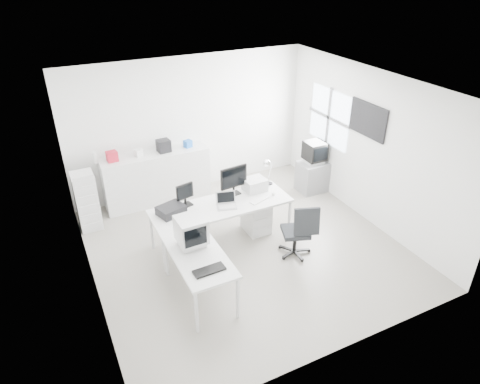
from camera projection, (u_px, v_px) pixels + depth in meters
name	position (u px, v px, depth m)	size (l,w,h in m)	color
floor	(245.00, 247.00, 7.43)	(5.00, 5.00, 0.01)	#AFA89D
ceiling	(246.00, 88.00, 6.06)	(5.00, 5.00, 0.01)	white
back_wall	(190.00, 126.00, 8.70)	(5.00, 0.02, 2.80)	white
left_wall	(81.00, 212.00, 5.78)	(0.02, 5.00, 2.80)	white
right_wall	(369.00, 148.00, 7.71)	(0.02, 5.00, 2.80)	white
window	(329.00, 117.00, 8.55)	(0.02, 1.20, 1.10)	white
wall_picture	(368.00, 120.00, 7.53)	(0.04, 0.90, 0.60)	black
main_desk	(222.00, 223.00, 7.40)	(2.40, 0.80, 0.75)	silver
side_desk	(200.00, 275.00, 6.21)	(0.70, 1.40, 0.75)	silver
drawer_pedestal	(256.00, 216.00, 7.75)	(0.40, 0.50, 0.60)	silver
inkjet_printer	(171.00, 210.00, 6.93)	(0.42, 0.32, 0.15)	black
lcd_monitor_small	(185.00, 195.00, 7.11)	(0.31, 0.18, 0.39)	black
lcd_monitor_large	(234.00, 181.00, 7.42)	(0.51, 0.21, 0.53)	black
laptop	(227.00, 201.00, 7.11)	(0.32, 0.33, 0.22)	#B7B7BA
white_keyboard	(260.00, 200.00, 7.35)	(0.37, 0.12, 0.02)	silver
white_mouse	(273.00, 194.00, 7.49)	(0.06, 0.06, 0.06)	silver
laser_printer	(255.00, 185.00, 7.63)	(0.38, 0.33, 0.22)	silver
desk_lamp	(270.00, 172.00, 7.76)	(0.16, 0.16, 0.48)	silver
crt_monitor	(191.00, 231.00, 6.10)	(0.43, 0.43, 0.50)	#B7B7BA
black_keyboard	(209.00, 270.00, 5.71)	(0.44, 0.17, 0.03)	black
office_chair	(296.00, 229.00, 7.05)	(0.56, 0.56, 0.97)	#27292C
tv_cabinet	(313.00, 176.00, 9.08)	(0.59, 0.49, 0.65)	slate
crt_tv	(315.00, 153.00, 8.81)	(0.50, 0.48, 0.45)	black
sideboard	(157.00, 177.00, 8.59)	(2.11, 0.53, 1.06)	silver
clutter_box_a	(112.00, 156.00, 7.98)	(0.19, 0.17, 0.19)	#B3192C
clutter_box_b	(139.00, 153.00, 8.19)	(0.14, 0.12, 0.14)	silver
clutter_box_c	(164.00, 146.00, 8.35)	(0.24, 0.22, 0.24)	black
clutter_box_d	(188.00, 144.00, 8.57)	(0.15, 0.13, 0.15)	blue
clutter_bottle	(95.00, 158.00, 7.89)	(0.07, 0.07, 0.22)	silver
filing_cabinet	(87.00, 201.00, 7.74)	(0.38, 0.45, 1.09)	silver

